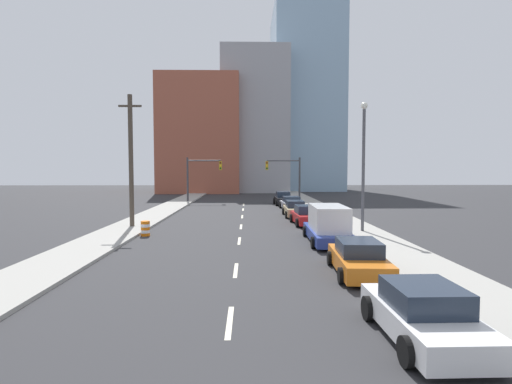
# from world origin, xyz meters

# --- Properties ---
(sidewalk_left) EXTENTS (3.13, 100.72, 0.16)m
(sidewalk_left) POSITION_xyz_m (-7.95, 50.36, 0.08)
(sidewalk_left) COLOR #9E9B93
(sidewalk_left) RESTS_ON ground
(sidewalk_right) EXTENTS (3.13, 100.72, 0.16)m
(sidewalk_right) POSITION_xyz_m (7.95, 50.36, 0.08)
(sidewalk_right) COLOR #9E9B93
(sidewalk_right) RESTS_ON ground
(lane_stripe_at_9m) EXTENTS (0.16, 2.40, 0.01)m
(lane_stripe_at_9m) POSITION_xyz_m (0.00, 8.67, 0.00)
(lane_stripe_at_9m) COLOR beige
(lane_stripe_at_9m) RESTS_ON ground
(lane_stripe_at_14m) EXTENTS (0.16, 2.40, 0.01)m
(lane_stripe_at_14m) POSITION_xyz_m (0.00, 14.32, 0.00)
(lane_stripe_at_14m) COLOR beige
(lane_stripe_at_14m) RESTS_ON ground
(lane_stripe_at_21m) EXTENTS (0.16, 2.40, 0.01)m
(lane_stripe_at_21m) POSITION_xyz_m (0.00, 21.11, 0.00)
(lane_stripe_at_21m) COLOR beige
(lane_stripe_at_21m) RESTS_ON ground
(lane_stripe_at_27m) EXTENTS (0.16, 2.40, 0.01)m
(lane_stripe_at_27m) POSITION_xyz_m (0.00, 26.80, 0.00)
(lane_stripe_at_27m) COLOR beige
(lane_stripe_at_27m) RESTS_ON ground
(lane_stripe_at_33m) EXTENTS (0.16, 2.40, 0.01)m
(lane_stripe_at_33m) POSITION_xyz_m (0.00, 32.92, 0.00)
(lane_stripe_at_33m) COLOR beige
(lane_stripe_at_33m) RESTS_ON ground
(lane_stripe_at_39m) EXTENTS (0.16, 2.40, 0.01)m
(lane_stripe_at_39m) POSITION_xyz_m (0.00, 39.05, 0.00)
(lane_stripe_at_39m) COLOR beige
(lane_stripe_at_39m) RESTS_ON ground
(lane_stripe_at_45m) EXTENTS (0.16, 2.40, 0.01)m
(lane_stripe_at_45m) POSITION_xyz_m (0.00, 44.69, 0.00)
(lane_stripe_at_45m) COLOR beige
(lane_stripe_at_45m) RESTS_ON ground
(building_brick_left) EXTENTS (14.00, 16.00, 20.31)m
(building_brick_left) POSITION_xyz_m (-7.97, 72.00, 10.15)
(building_brick_left) COLOR #9E513D
(building_brick_left) RESTS_ON ground
(building_office_center) EXTENTS (12.00, 20.00, 25.49)m
(building_office_center) POSITION_xyz_m (1.80, 76.00, 12.75)
(building_office_center) COLOR #99999E
(building_office_center) RESTS_ON ground
(building_glass_right) EXTENTS (13.00, 20.00, 36.12)m
(building_glass_right) POSITION_xyz_m (12.11, 80.00, 18.06)
(building_glass_right) COLOR #8CADC6
(building_glass_right) RESTS_ON ground
(traffic_signal_left) EXTENTS (4.44, 0.35, 5.65)m
(traffic_signal_left) POSITION_xyz_m (-5.76, 48.18, 3.69)
(traffic_signal_left) COLOR #38383D
(traffic_signal_left) RESTS_ON ground
(traffic_signal_right) EXTENTS (4.44, 0.35, 5.65)m
(traffic_signal_right) POSITION_xyz_m (5.72, 48.18, 3.69)
(traffic_signal_right) COLOR #38383D
(traffic_signal_right) RESTS_ON ground
(utility_pole_left_mid) EXTENTS (1.60, 0.32, 9.43)m
(utility_pole_left_mid) POSITION_xyz_m (-7.75, 26.20, 4.84)
(utility_pole_left_mid) COLOR #473D33
(utility_pole_left_mid) RESTS_ON ground
(traffic_barrel) EXTENTS (0.56, 0.56, 0.95)m
(traffic_barrel) POSITION_xyz_m (-5.98, 22.95, 0.47)
(traffic_barrel) COLOR orange
(traffic_barrel) RESTS_ON ground
(street_lamp) EXTENTS (0.44, 0.44, 8.55)m
(street_lamp) POSITION_xyz_m (8.06, 23.76, 4.94)
(street_lamp) COLOR #4C4C51
(street_lamp) RESTS_ON ground
(sedan_white) EXTENTS (2.19, 4.33, 1.40)m
(sedan_white) POSITION_xyz_m (4.87, 7.40, 0.65)
(sedan_white) COLOR silver
(sedan_white) RESTS_ON ground
(sedan_orange) EXTENTS (2.28, 4.73, 1.38)m
(sedan_orange) POSITION_xyz_m (4.98, 13.62, 0.63)
(sedan_orange) COLOR orange
(sedan_orange) RESTS_ON ground
(box_truck_blue) EXTENTS (2.51, 6.22, 2.14)m
(box_truck_blue) POSITION_xyz_m (5.12, 20.49, 1.01)
(box_truck_blue) COLOR navy
(box_truck_blue) RESTS_ON ground
(sedan_red) EXTENTS (2.34, 4.50, 1.47)m
(sedan_red) POSITION_xyz_m (5.00, 27.84, 0.67)
(sedan_red) COLOR red
(sedan_red) RESTS_ON ground
(sedan_tan) EXTENTS (2.00, 4.70, 1.40)m
(sedan_tan) POSITION_xyz_m (4.69, 33.11, 0.64)
(sedan_tan) COLOR tan
(sedan_tan) RESTS_ON ground
(sedan_silver) EXTENTS (2.30, 4.64, 1.36)m
(sedan_silver) POSITION_xyz_m (5.02, 39.13, 0.63)
(sedan_silver) COLOR #B2B2BC
(sedan_silver) RESTS_ON ground
(sedan_black) EXTENTS (2.11, 4.47, 1.55)m
(sedan_black) POSITION_xyz_m (4.62, 44.39, 0.71)
(sedan_black) COLOR black
(sedan_black) RESTS_ON ground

